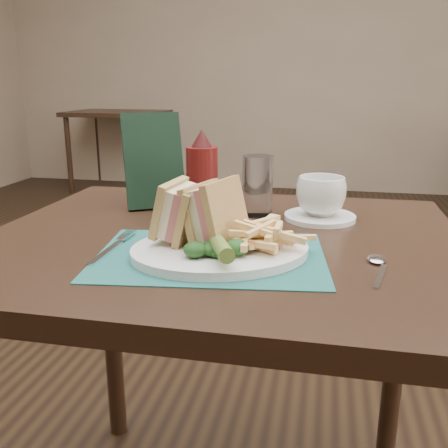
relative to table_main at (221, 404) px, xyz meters
name	(u,v)px	position (x,y,z in m)	size (l,w,h in m)	color
floor	(253,409)	(0.00, 0.50, -0.38)	(7.00, 7.00, 0.00)	black
wall_back	(306,189)	(0.00, 4.00, -0.38)	(6.00, 6.00, 0.00)	gray
table_main	(221,404)	(0.00, 0.00, 0.00)	(0.90, 0.75, 0.75)	black
table_bg_left	(121,150)	(-1.80, 3.71, 0.00)	(0.90, 0.75, 0.75)	black
placemat	(210,256)	(0.01, -0.12, 0.38)	(0.38, 0.27, 0.00)	#1C5955
plate	(220,250)	(0.02, -0.11, 0.38)	(0.30, 0.24, 0.01)	white
sandwich_half_a	(169,210)	(-0.07, -0.09, 0.44)	(0.06, 0.10, 0.09)	tan
sandwich_half_b	(205,210)	(-0.01, -0.09, 0.45)	(0.06, 0.11, 0.10)	tan
kale_garnish	(213,249)	(0.02, -0.17, 0.41)	(0.11, 0.08, 0.03)	#163A15
pickle_spear	(219,245)	(0.03, -0.17, 0.41)	(0.02, 0.02, 0.12)	#55742C
fries_pile	(266,232)	(0.10, -0.10, 0.42)	(0.18, 0.20, 0.05)	#FECE7F
fork	(113,245)	(-0.17, -0.12, 0.38)	(0.03, 0.17, 0.01)	silver
spoon	(379,268)	(0.28, -0.13, 0.38)	(0.03, 0.15, 0.01)	silver
saucer	(320,217)	(0.18, 0.15, 0.38)	(0.15, 0.15, 0.01)	white
coffee_cup	(321,196)	(0.18, 0.15, 0.43)	(0.10, 0.10, 0.08)	white
drinking_glass	(258,186)	(0.05, 0.16, 0.44)	(0.07, 0.07, 0.13)	silver
ketchup_bottle	(202,174)	(-0.07, 0.13, 0.47)	(0.07, 0.07, 0.19)	#520F0E
check_presenter	(154,161)	(-0.20, 0.19, 0.48)	(0.13, 0.01, 0.22)	black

